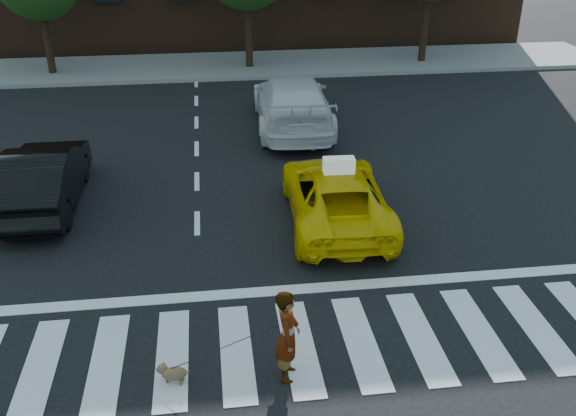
{
  "coord_description": "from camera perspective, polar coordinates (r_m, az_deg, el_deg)",
  "views": [
    {
      "loc": [
        -1.22,
        -8.02,
        6.62
      ],
      "look_at": [
        0.18,
        2.73,
        1.1
      ],
      "focal_mm": 40.0,
      "sensor_mm": 36.0,
      "label": 1
    }
  ],
  "objects": [
    {
      "name": "sidewalk_far",
      "position": [
        26.37,
        -4.63,
        12.54
      ],
      "size": [
        30.0,
        4.0,
        0.15
      ],
      "primitive_type": "cube",
      "color": "slate",
      "rests_on": "ground"
    },
    {
      "name": "taxi_sign",
      "position": [
        13.33,
        4.54,
        3.81
      ],
      "size": [
        0.66,
        0.31,
        0.32
      ],
      "primitive_type": "cube",
      "rotation": [
        0.0,
        0.0,
        3.1
      ],
      "color": "white",
      "rests_on": "taxi"
    },
    {
      "name": "stop_line",
      "position": [
        11.74,
        -0.15,
        -7.3
      ],
      "size": [
        12.0,
        0.3,
        0.01
      ],
      "primitive_type": "cube",
      "color": "silver",
      "rests_on": "ground"
    },
    {
      "name": "woman",
      "position": [
        9.47,
        -0.02,
        -11.28
      ],
      "size": [
        0.47,
        0.61,
        1.51
      ],
      "primitive_type": "imported",
      "rotation": [
        0.0,
        0.0,
        1.36
      ],
      "color": "#999999",
      "rests_on": "ground"
    },
    {
      "name": "dog",
      "position": [
        9.89,
        -10.29,
        -14.21
      ],
      "size": [
        0.51,
        0.32,
        0.3
      ],
      "rotation": [
        0.0,
        0.0,
        -0.35
      ],
      "color": "#875D44",
      "rests_on": "ground"
    },
    {
      "name": "crosswalk",
      "position": [
        10.47,
        0.98,
        -12.2
      ],
      "size": [
        13.0,
        2.4,
        0.01
      ],
      "primitive_type": "cube",
      "color": "silver",
      "rests_on": "ground"
    },
    {
      "name": "white_suv",
      "position": [
        19.3,
        0.4,
        9.37
      ],
      "size": [
        2.38,
        5.42,
        1.55
      ],
      "primitive_type": "imported",
      "rotation": [
        0.0,
        0.0,
        3.1
      ],
      "color": "silver",
      "rests_on": "ground"
    },
    {
      "name": "ground",
      "position": [
        10.47,
        0.98,
        -12.23
      ],
      "size": [
        120.0,
        120.0,
        0.0
      ],
      "primitive_type": "plane",
      "color": "black",
      "rests_on": "ground"
    },
    {
      "name": "taxi",
      "position": [
        13.83,
        4.26,
        1.18
      ],
      "size": [
        2.21,
        4.5,
        1.23
      ],
      "primitive_type": "imported",
      "rotation": [
        0.0,
        0.0,
        3.1
      ],
      "color": "#E3BB04",
      "rests_on": "ground"
    },
    {
      "name": "black_sedan",
      "position": [
        15.46,
        -20.96,
        2.6
      ],
      "size": [
        1.51,
        4.26,
        1.4
      ],
      "primitive_type": "imported",
      "rotation": [
        0.0,
        0.0,
        3.15
      ],
      "color": "black",
      "rests_on": "ground"
    }
  ]
}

